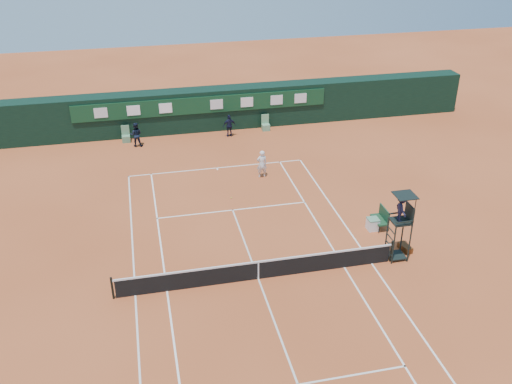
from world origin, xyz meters
TOP-DOWN VIEW (x-y plane):
  - ground at (0.00, 0.00)m, footprint 90.00×90.00m
  - court_lines at (0.00, 0.00)m, footprint 11.05×23.85m
  - tennis_net at (0.00, 0.00)m, footprint 12.90×0.10m
  - back_wall at (0.00, 18.74)m, footprint 40.00×1.65m
  - linesman_chair_left at (-5.50, 17.48)m, footprint 0.55×0.50m
  - linesman_chair_right at (4.50, 17.48)m, footprint 0.55×0.50m
  - umpire_chair at (6.78, 0.20)m, footprint 0.96×0.95m
  - player_bench at (7.22, 3.00)m, footprint 0.56×1.20m
  - tennis_bag at (7.50, 0.70)m, footprint 0.50×0.85m
  - cooler at (6.71, 2.86)m, footprint 0.57×0.57m
  - tennis_ball at (0.17, 7.77)m, footprint 0.06×0.06m
  - player at (2.49, 10.07)m, footprint 0.65×0.44m
  - ball_kid_left at (-4.80, 16.53)m, footprint 0.90×0.74m
  - ball_kid_right at (1.72, 16.88)m, footprint 0.97×0.47m

SIDE VIEW (x-z plane):
  - ground at x=0.00m, z-range 0.00..0.00m
  - court_lines at x=0.00m, z-range 0.00..0.01m
  - tennis_ball at x=0.17m, z-range 0.00..0.06m
  - tennis_bag at x=7.50m, z-range 0.00..0.30m
  - linesman_chair_left at x=-5.50m, z-range -0.26..0.89m
  - linesman_chair_right at x=4.50m, z-range -0.26..0.89m
  - cooler at x=6.71m, z-range 0.00..0.65m
  - tennis_net at x=0.00m, z-range -0.04..1.06m
  - player_bench at x=7.22m, z-range 0.05..1.15m
  - ball_kid_right at x=1.72m, z-range 0.00..1.60m
  - ball_kid_left at x=-4.80m, z-range 0.00..1.69m
  - player at x=2.49m, z-range 0.00..1.74m
  - back_wall at x=0.00m, z-range 0.01..3.01m
  - umpire_chair at x=6.78m, z-range 0.75..4.17m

